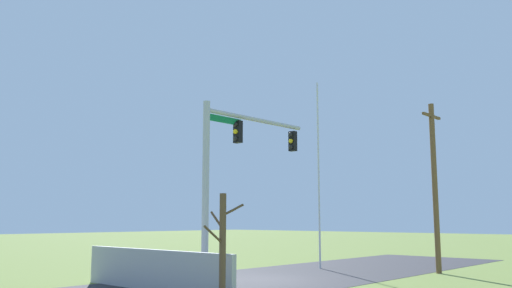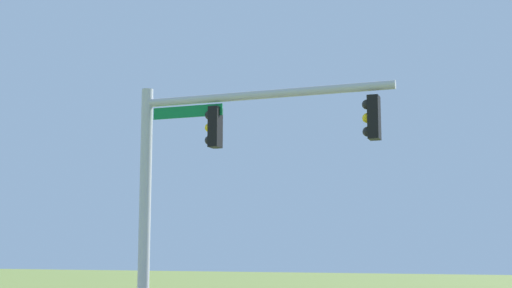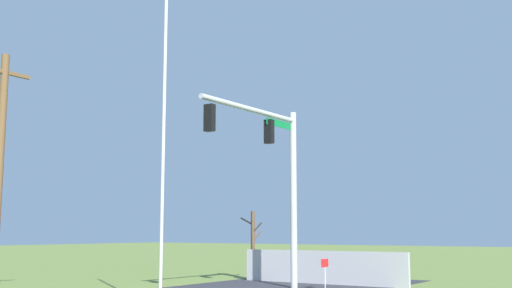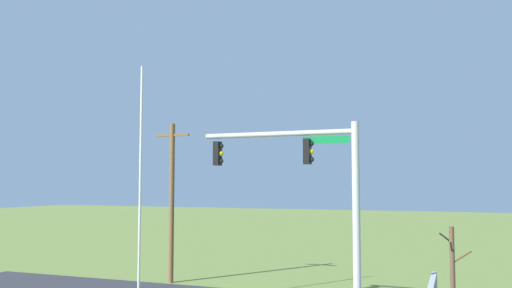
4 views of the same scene
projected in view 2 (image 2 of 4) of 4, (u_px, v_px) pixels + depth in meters
The scene contains 1 object.
signal_mast at pixel (202, 181), 16.54m from camera, with size 6.17×0.43×7.31m.
Camera 2 is at (-4.97, 14.61, 3.49)m, focal length 49.76 mm.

